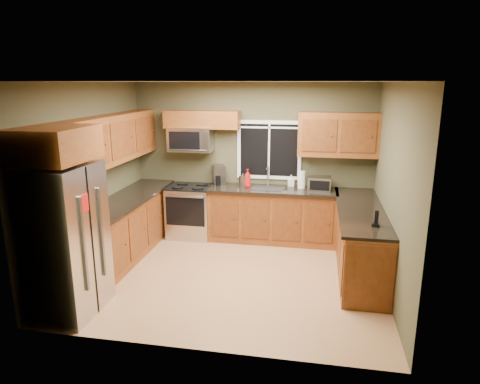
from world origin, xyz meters
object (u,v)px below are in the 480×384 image
(toaster_oven, at_px, (320,184))
(cordless_phone, at_px, (376,222))
(paper_towel_roll, at_px, (301,180))
(range, at_px, (191,211))
(microwave, at_px, (191,139))
(soap_bottle_a, at_px, (248,178))
(kettle, at_px, (243,180))
(soap_bottle_c, at_px, (242,180))
(soap_bottle_b, at_px, (291,181))
(refrigerator, at_px, (64,240))
(coffee_maker, at_px, (219,175))

(toaster_oven, height_order, cordless_phone, toaster_oven)
(paper_towel_roll, bearing_deg, range, -175.79)
(microwave, relative_size, soap_bottle_a, 2.45)
(kettle, xyz_separation_m, soap_bottle_c, (-0.04, 0.17, -0.03))
(microwave, xyz_separation_m, cordless_phone, (2.94, -1.85, -0.73))
(range, distance_m, cordless_phone, 3.45)
(toaster_oven, bearing_deg, soap_bottle_b, 156.43)
(toaster_oven, xyz_separation_m, soap_bottle_c, (-1.35, 0.21, -0.04))
(toaster_oven, distance_m, kettle, 1.31)
(range, bearing_deg, soap_bottle_a, 3.23)
(refrigerator, relative_size, paper_towel_roll, 5.59)
(microwave, bearing_deg, soap_bottle_b, 3.08)
(refrigerator, bearing_deg, range, 76.03)
(microwave, xyz_separation_m, soap_bottle_b, (1.75, 0.09, -0.69))
(paper_towel_roll, bearing_deg, soap_bottle_c, 175.15)
(microwave, bearing_deg, kettle, -4.44)
(range, distance_m, soap_bottle_a, 1.20)
(paper_towel_roll, bearing_deg, kettle, -175.52)
(refrigerator, bearing_deg, kettle, 60.23)
(microwave, height_order, coffee_maker, microwave)
(range, relative_size, coffee_maker, 2.81)
(range, bearing_deg, paper_towel_roll, 4.21)
(soap_bottle_b, bearing_deg, refrigerator, -129.11)
(soap_bottle_a, bearing_deg, coffee_maker, 168.34)
(paper_towel_roll, bearing_deg, refrigerator, -131.99)
(range, height_order, paper_towel_roll, paper_towel_roll)
(refrigerator, bearing_deg, paper_towel_roll, 48.01)
(refrigerator, height_order, range, refrigerator)
(refrigerator, bearing_deg, microwave, 76.66)
(refrigerator, bearing_deg, soap_bottle_a, 58.90)
(toaster_oven, xyz_separation_m, soap_bottle_b, (-0.49, 0.21, -0.02))
(range, height_order, soap_bottle_c, soap_bottle_c)
(soap_bottle_c, bearing_deg, toaster_oven, -8.98)
(soap_bottle_a, distance_m, soap_bottle_b, 0.76)
(range, bearing_deg, cordless_phone, -30.22)
(paper_towel_roll, height_order, soap_bottle_b, paper_towel_roll)
(soap_bottle_c, xyz_separation_m, cordless_phone, (2.05, -1.94, -0.02))
(paper_towel_roll, xyz_separation_m, soap_bottle_b, (-0.18, 0.09, -0.05))
(kettle, height_order, soap_bottle_b, kettle)
(kettle, xyz_separation_m, cordless_phone, (2.01, -1.78, -0.05))
(coffee_maker, distance_m, soap_bottle_a, 0.55)
(range, relative_size, microwave, 1.23)
(soap_bottle_a, bearing_deg, microwave, 175.56)
(soap_bottle_a, bearing_deg, toaster_oven, -1.85)
(soap_bottle_a, distance_m, soap_bottle_c, 0.23)
(soap_bottle_b, xyz_separation_m, soap_bottle_c, (-0.86, 0.00, -0.02))
(soap_bottle_c, distance_m, cordless_phone, 2.82)
(toaster_oven, height_order, kettle, kettle)
(toaster_oven, relative_size, soap_bottle_b, 2.01)
(coffee_maker, relative_size, cordless_phone, 1.61)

